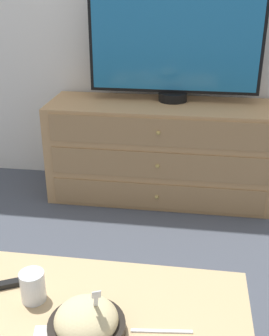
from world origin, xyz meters
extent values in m
plane|color=#474C56|center=(0.00, 0.00, 0.00)|extent=(12.00, 12.00, 0.00)
cube|color=tan|center=(-0.09, -0.25, 0.30)|extent=(1.36, 0.43, 0.60)
cube|color=#A1794C|center=(-0.09, -0.47, 0.10)|extent=(1.25, 0.01, 0.16)
sphere|color=tan|center=(-0.09, -0.47, 0.10)|extent=(0.02, 0.02, 0.02)
cube|color=#A1794C|center=(-0.09, -0.47, 0.30)|extent=(1.25, 0.01, 0.16)
sphere|color=tan|center=(-0.09, -0.47, 0.30)|extent=(0.02, 0.02, 0.02)
cube|color=#A1794C|center=(-0.09, -0.47, 0.50)|extent=(1.25, 0.01, 0.16)
sphere|color=tan|center=(-0.09, -0.47, 0.50)|extent=(0.02, 0.02, 0.02)
cylinder|color=black|center=(-0.03, -0.16, 0.63)|extent=(0.17, 0.17, 0.05)
cube|color=black|center=(-0.03, -0.16, 0.96)|extent=(1.00, 0.04, 0.61)
cube|color=#1E6B9E|center=(-0.03, -0.18, 0.96)|extent=(0.96, 0.01, 0.57)
cube|color=tan|center=(-0.20, -1.75, 0.38)|extent=(0.98, 0.51, 0.02)
cylinder|color=tan|center=(0.26, -1.53, 0.19)|extent=(0.04, 0.04, 0.37)
cylinder|color=black|center=(-0.16, -1.82, 0.41)|extent=(0.21, 0.21, 0.04)
ellipsoid|color=beige|center=(-0.16, -1.82, 0.44)|extent=(0.17, 0.17, 0.10)
cube|color=white|center=(-0.14, -1.81, 0.48)|extent=(0.03, 0.06, 0.13)
cube|color=white|center=(-0.13, -1.83, 0.54)|extent=(0.03, 0.03, 0.03)
cylinder|color=#9E6638|center=(-0.35, -1.71, 0.42)|extent=(0.07, 0.07, 0.06)
cylinder|color=white|center=(-0.35, -1.71, 0.44)|extent=(0.08, 0.08, 0.10)
cube|color=white|center=(0.04, -1.78, 0.39)|extent=(0.17, 0.03, 0.01)
camera|label=1|loc=(0.09, -2.65, 1.28)|focal=45.00mm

